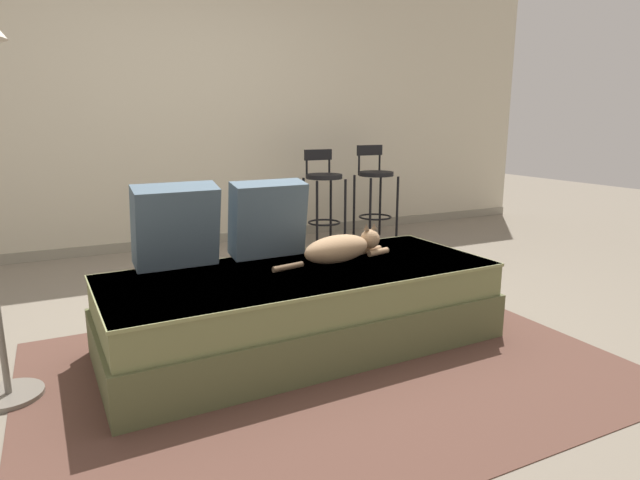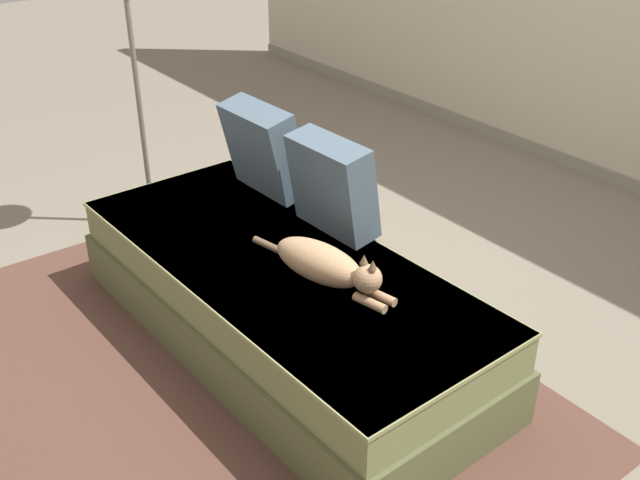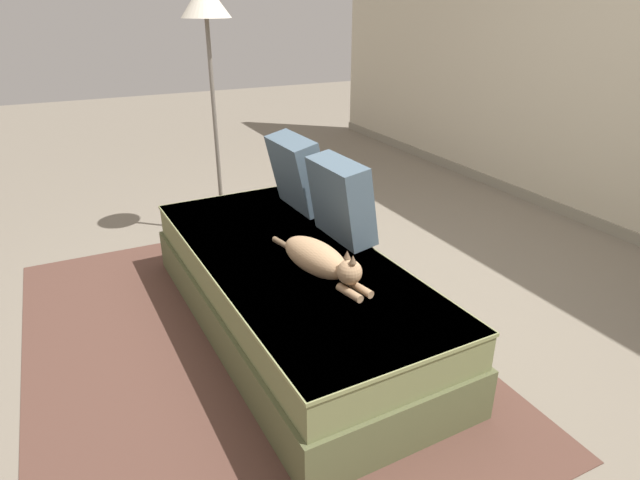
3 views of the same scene
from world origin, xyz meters
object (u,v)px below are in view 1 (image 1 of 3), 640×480
throw_pillow_corner (176,226)px  bar_stool_near_window (323,189)px  bar_stool_by_doorway (375,186)px  throw_pillow_middle (268,219)px  cat (341,248)px  couch (303,307)px

throw_pillow_corner → bar_stool_near_window: (1.73, 1.74, -0.11)m
bar_stool_by_doorway → bar_stool_near_window: bearing=180.0°
throw_pillow_middle → cat: bearing=-41.9°
couch → throw_pillow_corner: 0.78m
cat → throw_pillow_middle: bearing=138.1°
throw_pillow_corner → couch: bearing=-28.5°
throw_pillow_corner → cat: size_ratio=0.60×
throw_pillow_middle → cat: size_ratio=0.58×
couch → bar_stool_near_window: (1.15, 2.05, 0.32)m
throw_pillow_middle → cat: throw_pillow_middle is taller
couch → cat: cat is taller
throw_pillow_corner → cat: 0.88m
throw_pillow_corner → bar_stool_near_window: bar_stool_near_window is taller
couch → throw_pillow_corner: size_ratio=4.65×
throw_pillow_corner → cat: bearing=-17.8°
couch → bar_stool_by_doorway: bar_stool_by_doorway is taller
bar_stool_by_doorway → couch: bearing=-130.0°
cat → bar_stool_by_doorway: bearing=53.7°
throw_pillow_corner → throw_pillow_middle: bearing=1.9°
throw_pillow_corner → throw_pillow_middle: size_ratio=1.03×
cat → bar_stool_near_window: bearing=65.8°
couch → bar_stool_near_window: 2.38m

